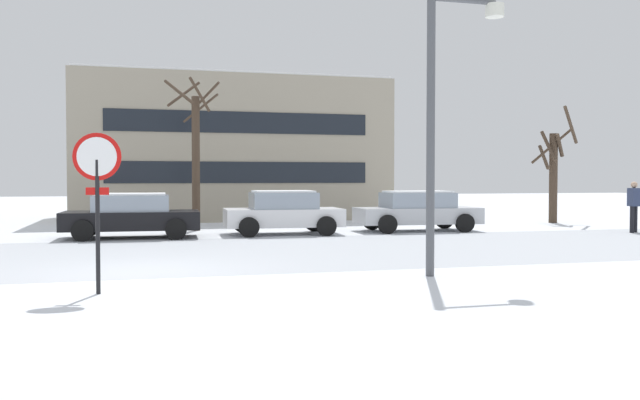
# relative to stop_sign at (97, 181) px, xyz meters

# --- Properties ---
(ground_plane) EXTENTS (120.00, 120.00, 0.00)m
(ground_plane) POSITION_rel_stop_sign_xyz_m (0.67, 2.46, -1.81)
(ground_plane) COLOR white
(road_surface) EXTENTS (80.00, 8.01, 0.00)m
(road_surface) POSITION_rel_stop_sign_xyz_m (0.67, 5.46, -1.81)
(road_surface) COLOR #B7BCC4
(road_surface) RESTS_ON ground
(stop_sign) EXTENTS (0.75, 0.13, 2.58)m
(stop_sign) POSITION_rel_stop_sign_xyz_m (0.00, 0.00, 0.00)
(stop_sign) COLOR black
(stop_sign) RESTS_ON ground
(street_lamp) EXTENTS (1.58, 0.36, 5.38)m
(street_lamp) POSITION_rel_stop_sign_xyz_m (6.25, 0.44, 1.49)
(street_lamp) COLOR #4C4F54
(street_lamp) RESTS_ON ground
(parked_car_black) EXTENTS (4.20, 2.24, 1.39)m
(parked_car_black) POSITION_rel_stop_sign_xyz_m (0.44, 10.40, -1.09)
(parked_car_black) COLOR black
(parked_car_black) RESTS_ON ground
(parked_car_white) EXTENTS (3.91, 2.25, 1.45)m
(parked_car_white) POSITION_rel_stop_sign_xyz_m (5.28, 10.53, -1.07)
(parked_car_white) COLOR white
(parked_car_white) RESTS_ON ground
(parked_car_silver) EXTENTS (4.36, 2.14, 1.41)m
(parked_car_silver) POSITION_rel_stop_sign_xyz_m (10.11, 10.63, -1.09)
(parked_car_silver) COLOR silver
(parked_car_silver) RESTS_ON ground
(pedestrian_crossing) EXTENTS (0.39, 0.44, 1.74)m
(pedestrian_crossing) POSITION_rel_stop_sign_xyz_m (16.96, 8.06, -0.79)
(pedestrian_crossing) COLOR black
(pedestrian_crossing) RESTS_ON ground
(tree_far_left) EXTENTS (1.96, 2.08, 5.40)m
(tree_far_left) POSITION_rel_stop_sign_xyz_m (2.61, 12.94, 0.95)
(tree_far_left) COLOR #423326
(tree_far_left) RESTS_ON ground
(tree_far_mid) EXTENTS (1.73, 2.23, 4.77)m
(tree_far_mid) POSITION_rel_stop_sign_xyz_m (17.34, 13.22, 0.40)
(tree_far_mid) COLOR #423326
(tree_far_mid) RESTS_ON ground
(building_far_left) EXTENTS (13.82, 8.22, 6.40)m
(building_far_left) POSITION_rel_stop_sign_xyz_m (4.85, 21.12, 1.39)
(building_far_left) COLOR #9E937F
(building_far_left) RESTS_ON ground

